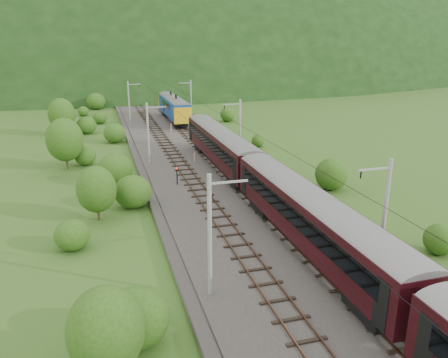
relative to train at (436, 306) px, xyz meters
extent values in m
plane|color=#365B1C|center=(-2.40, 9.34, -3.82)|extent=(600.00, 600.00, 0.00)
cube|color=#38332D|center=(-2.40, 19.34, -3.67)|extent=(14.00, 220.00, 0.30)
cube|color=brown|center=(-5.52, 19.34, -3.32)|extent=(0.08, 220.00, 0.15)
cube|color=brown|center=(-4.08, 19.34, -3.32)|extent=(0.08, 220.00, 0.15)
cube|color=black|center=(-4.80, 19.34, -3.46)|extent=(2.40, 220.00, 0.12)
cube|color=brown|center=(-0.72, 19.34, -3.32)|extent=(0.08, 220.00, 0.15)
cube|color=brown|center=(0.72, 19.34, -3.32)|extent=(0.08, 220.00, 0.15)
cube|color=black|center=(0.00, 19.34, -3.46)|extent=(2.40, 220.00, 0.12)
cylinder|color=gray|center=(-8.60, 9.34, 0.48)|extent=(0.28, 0.28, 8.00)
cube|color=gray|center=(-7.40, 9.34, 3.88)|extent=(2.40, 0.12, 0.12)
cylinder|color=black|center=(-6.40, 9.34, 3.58)|extent=(0.10, 0.10, 0.50)
cylinder|color=gray|center=(-8.60, 41.34, 0.48)|extent=(0.28, 0.28, 8.00)
cube|color=gray|center=(-7.40, 41.34, 3.88)|extent=(2.40, 0.12, 0.12)
cylinder|color=black|center=(-6.40, 41.34, 3.58)|extent=(0.10, 0.10, 0.50)
cylinder|color=gray|center=(-8.60, 73.34, 0.48)|extent=(0.28, 0.28, 8.00)
cube|color=gray|center=(-7.40, 73.34, 3.88)|extent=(2.40, 0.12, 0.12)
cylinder|color=black|center=(-6.40, 73.34, 3.58)|extent=(0.10, 0.10, 0.50)
cylinder|color=gray|center=(-8.60, 105.34, 0.48)|extent=(0.28, 0.28, 8.00)
cube|color=gray|center=(-7.40, 105.34, 3.88)|extent=(2.40, 0.12, 0.12)
cylinder|color=black|center=(-6.40, 105.34, 3.58)|extent=(0.10, 0.10, 0.50)
cylinder|color=gray|center=(-8.60, 137.34, 0.48)|extent=(0.28, 0.28, 8.00)
cube|color=gray|center=(-7.40, 137.34, 3.88)|extent=(2.40, 0.12, 0.12)
cylinder|color=black|center=(-6.40, 137.34, 3.58)|extent=(0.10, 0.10, 0.50)
cylinder|color=gray|center=(3.80, 9.34, 0.48)|extent=(0.28, 0.28, 8.00)
cube|color=gray|center=(2.60, 9.34, 3.88)|extent=(2.40, 0.12, 0.12)
cylinder|color=black|center=(1.60, 9.34, 3.58)|extent=(0.10, 0.10, 0.50)
cylinder|color=gray|center=(3.80, 41.34, 0.48)|extent=(0.28, 0.28, 8.00)
cube|color=gray|center=(2.60, 41.34, 3.88)|extent=(2.40, 0.12, 0.12)
cylinder|color=black|center=(1.60, 41.34, 3.58)|extent=(0.10, 0.10, 0.50)
cylinder|color=gray|center=(3.80, 73.34, 0.48)|extent=(0.28, 0.28, 8.00)
cube|color=gray|center=(2.60, 73.34, 3.88)|extent=(2.40, 0.12, 0.12)
cylinder|color=black|center=(1.60, 73.34, 3.58)|extent=(0.10, 0.10, 0.50)
cylinder|color=gray|center=(3.80, 105.34, 0.48)|extent=(0.28, 0.28, 8.00)
cube|color=gray|center=(2.60, 105.34, 3.88)|extent=(2.40, 0.12, 0.12)
cylinder|color=black|center=(1.60, 105.34, 3.58)|extent=(0.10, 0.10, 0.50)
cylinder|color=gray|center=(3.80, 137.34, 0.48)|extent=(0.28, 0.28, 8.00)
cube|color=gray|center=(2.60, 137.34, 3.88)|extent=(2.40, 0.12, 0.12)
cylinder|color=black|center=(1.60, 137.34, 3.58)|extent=(0.10, 0.10, 0.50)
cylinder|color=black|center=(-4.80, 19.34, 3.28)|extent=(0.03, 198.00, 0.03)
cylinder|color=black|center=(0.00, 19.34, 3.28)|extent=(0.03, 198.00, 0.03)
ellipsoid|color=black|center=(-2.40, 269.34, -3.82)|extent=(504.00, 360.00, 244.00)
cube|color=black|center=(0.00, 12.67, -0.62)|extent=(3.17, 24.05, 3.28)
cylinder|color=slate|center=(0.00, 12.67, 0.85)|extent=(3.17, 23.93, 3.17)
cube|color=black|center=(-1.60, 12.67, -0.23)|extent=(0.05, 21.16, 1.26)
cube|color=black|center=(1.60, 12.67, -0.23)|extent=(0.05, 21.16, 1.26)
cube|color=black|center=(0.00, 4.26, -2.76)|extent=(2.40, 3.50, 0.98)
cube|color=black|center=(0.00, 21.09, -2.76)|extent=(2.40, 3.50, 0.98)
cube|color=black|center=(0.00, 37.52, -0.62)|extent=(3.17, 24.05, 3.28)
cylinder|color=slate|center=(0.00, 37.52, 0.85)|extent=(3.17, 23.93, 3.17)
cube|color=black|center=(-1.60, 37.52, -0.23)|extent=(0.05, 21.16, 1.26)
cube|color=black|center=(1.60, 37.52, -0.23)|extent=(0.05, 21.16, 1.26)
cube|color=black|center=(0.00, 29.11, -2.76)|extent=(2.40, 3.50, 0.98)
cube|color=black|center=(0.00, 45.94, -2.76)|extent=(2.40, 3.50, 0.98)
cube|color=navy|center=(0.00, 72.21, -0.62)|extent=(3.17, 19.67, 3.28)
cylinder|color=slate|center=(0.00, 72.21, 0.85)|extent=(3.17, 19.58, 3.17)
cube|color=black|center=(-1.60, 72.21, -0.23)|extent=(0.05, 17.31, 1.26)
cube|color=black|center=(1.60, 72.21, -0.23)|extent=(0.05, 17.31, 1.26)
cube|color=black|center=(0.00, 65.32, -2.76)|extent=(2.40, 3.50, 0.98)
cube|color=black|center=(0.00, 79.09, -2.76)|extent=(2.40, 3.50, 0.98)
cube|color=gold|center=(0.00, 81.85, -0.84)|extent=(3.23, 0.50, 2.95)
cube|color=gold|center=(0.00, 62.57, -0.84)|extent=(3.23, 0.50, 2.95)
cube|color=black|center=(0.00, 75.21, 1.62)|extent=(0.08, 1.60, 0.98)
cylinder|color=red|center=(-2.78, 40.36, -2.78)|extent=(0.16, 0.16, 1.47)
cylinder|color=red|center=(-2.40, 61.43, -2.77)|extent=(0.16, 0.16, 1.50)
cylinder|color=black|center=(-6.64, 31.96, -2.60)|extent=(0.13, 0.13, 1.84)
sphere|color=red|center=(-6.64, 31.96, -1.63)|extent=(0.22, 0.22, 0.22)
ellipsoid|color=#254A13|center=(-13.49, 6.14, -2.19)|extent=(3.62, 3.62, 3.26)
ellipsoid|color=#254A13|center=(-17.29, 18.92, -2.58)|extent=(2.76, 2.76, 2.48)
ellipsoid|color=#254A13|center=(-11.92, 26.89, -2.18)|extent=(3.64, 3.64, 3.28)
ellipsoid|color=#254A13|center=(-13.21, 34.98, -2.02)|extent=(3.99, 3.99, 3.59)
ellipsoid|color=#254A13|center=(-16.65, 44.26, -2.55)|extent=(2.82, 2.82, 2.54)
ellipsoid|color=#254A13|center=(-12.29, 56.92, -2.24)|extent=(3.50, 3.50, 3.15)
ellipsoid|color=#254A13|center=(-16.69, 65.65, -2.29)|extent=(3.39, 3.39, 3.05)
ellipsoid|color=#254A13|center=(-14.36, 75.02, -2.61)|extent=(2.69, 2.69, 2.42)
ellipsoid|color=#254A13|center=(-17.66, 85.74, -2.75)|extent=(2.36, 2.36, 2.12)
ellipsoid|color=#254A13|center=(-14.85, 95.06, -1.85)|extent=(4.38, 4.38, 3.94)
ellipsoid|color=#254A13|center=(-13.89, 103.68, -1.78)|extent=(4.52, 4.52, 4.07)
ellipsoid|color=#254A13|center=(-15.01, 3.57, -0.82)|extent=(3.60, 3.60, 4.32)
cylinder|color=black|center=(-15.26, 24.53, -2.42)|extent=(0.24, 0.24, 2.78)
ellipsoid|color=#254A13|center=(-15.26, 24.53, -0.83)|extent=(3.58, 3.58, 4.30)
cylinder|color=black|center=(-18.88, 42.99, -2.02)|extent=(0.24, 0.24, 3.59)
ellipsoid|color=#254A13|center=(-18.88, 42.99, 0.03)|extent=(4.62, 4.62, 5.54)
cylinder|color=black|center=(-20.62, 65.21, -2.06)|extent=(0.24, 0.24, 3.51)
ellipsoid|color=#254A13|center=(-20.62, 65.21, -0.06)|extent=(4.51, 4.51, 5.41)
ellipsoid|color=#254A13|center=(9.82, 10.35, -2.71)|extent=(2.46, 2.46, 2.21)
ellipsoid|color=#254A13|center=(9.50, 26.38, -2.21)|extent=(3.57, 3.57, 3.21)
ellipsoid|color=#254A13|center=(8.82, 47.65, -2.92)|extent=(2.00, 2.00, 1.80)
ellipsoid|color=#254A13|center=(10.64, 70.33, -2.49)|extent=(2.95, 2.95, 2.65)
camera|label=1|loc=(-14.50, -14.29, 11.90)|focal=35.00mm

